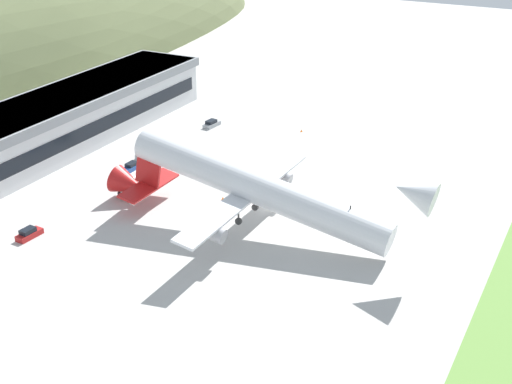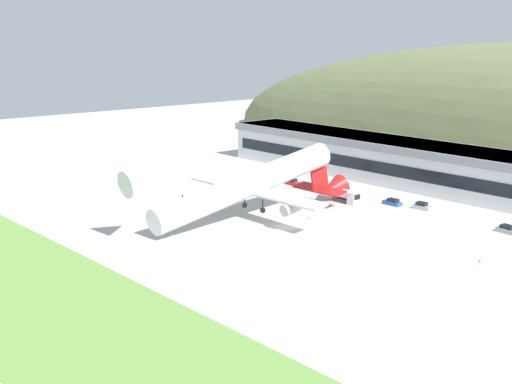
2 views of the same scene
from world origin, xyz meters
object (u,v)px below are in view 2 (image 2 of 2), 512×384
Objects in this scene: service_car_2 at (422,206)px; traffic_cone_0 at (309,218)px; service_car_1 at (392,202)px; terminal_building at (406,160)px; cargo_airplane at (249,186)px; fuel_truck at (346,196)px; service_car_0 at (508,230)px; traffic_cone_1 at (480,260)px; service_car_3 at (292,182)px.

service_car_2 is 25.94m from traffic_cone_0.
service_car_1 is 7.51× the size of traffic_cone_0.
cargo_airplane reaches higher than terminal_building.
traffic_cone_0 is (-3.50, -22.14, -0.31)m from service_car_1.
terminal_building is at bearing 99.31° from fuel_truck.
fuel_truck reaches higher than service_car_1.
cargo_airplane is 26.39m from fuel_truck.
service_car_0 reaches higher than traffic_cone_1.
service_car_2 is (6.57, 1.76, 0.04)m from service_car_1.
traffic_cone_0 and traffic_cone_1 have the same top height.
traffic_cone_0 is at bearing -74.52° from fuel_truck.
service_car_0 is at bearing -2.22° from service_car_1.
fuel_truck is at bearing 161.69° from traffic_cone_1.
fuel_truck reaches higher than traffic_cone_0.
service_car_0 is 1.09× the size of service_car_1.
traffic_cone_1 is (45.04, 11.66, -6.73)m from cargo_airplane.
service_car_1 is at bearing 38.15° from fuel_truck.
service_car_2 is at bearing 172.49° from service_car_0.
service_car_1 is 1.06× the size of service_car_2.
terminal_building reaches higher than service_car_3.
fuel_truck is (-36.19, -5.11, 0.84)m from service_car_0.
service_car_2 reaches higher than traffic_cone_1.
service_car_2 is 7.05× the size of traffic_cone_0.
cargo_airplane is 11.79× the size of service_car_0.
service_car_1 is (-28.28, 1.10, -0.04)m from service_car_0.
service_car_0 is 21.90m from service_car_2.
traffic_cone_1 is (46.55, -40.25, -5.68)m from terminal_building.
traffic_cone_0 is 1.00× the size of traffic_cone_1.
service_car_2 is at bearing -44.25° from terminal_building.
service_car_2 is 0.91× the size of service_car_3.
service_car_1 is 22.41m from traffic_cone_0.
cargo_airplane is 13.67× the size of service_car_2.
cargo_airplane is 8.76× the size of fuel_truck.
traffic_cone_0 is (-31.78, -21.04, -0.35)m from service_car_0.
service_car_3 is 32.74m from traffic_cone_0.
service_car_3 is (-18.69, 29.74, -6.34)m from cargo_airplane.
cargo_airplane reaches higher than service_car_2.
traffic_cone_1 is (42.24, -13.98, -1.19)m from fuel_truck.
service_car_3 is (-29.40, -2.12, 0.08)m from service_car_1.
service_car_3 is at bearing 122.15° from cargo_airplane.
fuel_truck reaches higher than traffic_cone_1.
service_car_1 is 0.68× the size of fuel_truck.
service_car_3 is 21.89m from fuel_truck.
fuel_truck reaches higher than service_car_3.
terminal_building is 23.90× the size of service_car_0.
service_car_2 is (-21.71, 2.86, 0.01)m from service_car_0.
service_car_3 is 7.72× the size of traffic_cone_1.
cargo_airplane is 35.69m from service_car_3.
service_car_0 is 57.69m from service_car_3.
service_car_0 is 1.06× the size of service_car_3.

